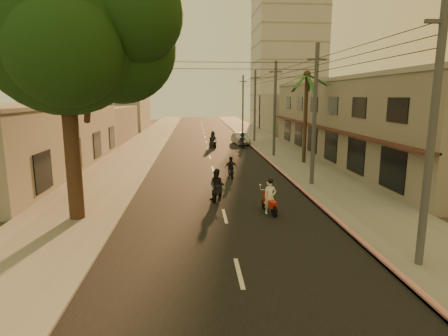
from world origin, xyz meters
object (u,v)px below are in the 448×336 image
at_px(palm_tree, 307,79).
at_px(scooter_red, 270,198).
at_px(broadleaf_tree, 74,33).
at_px(parked_car, 241,139).
at_px(scooter_far_a, 213,140).
at_px(scooter_far_b, 242,141).
at_px(scooter_mid_b, 231,168).
at_px(scooter_mid_a, 217,186).

xyz_separation_m(palm_tree, scooter_red, (-5.73, -13.73, -6.34)).
bearing_deg(broadleaf_tree, scooter_red, 0.83).
relative_size(palm_tree, parked_car, 1.89).
relative_size(scooter_far_a, scooter_far_b, 1.04).
distance_m(broadleaf_tree, scooter_far_b, 27.19).
xyz_separation_m(scooter_far_a, scooter_far_b, (3.30, -0.52, -0.04)).
xyz_separation_m(scooter_mid_b, scooter_far_a, (-0.53, 15.90, 0.17)).
height_order(scooter_mid_a, scooter_far_a, scooter_far_a).
relative_size(scooter_mid_b, scooter_far_a, 0.84).
bearing_deg(scooter_red, palm_tree, 56.43).
bearing_deg(scooter_far_b, scooter_mid_b, -104.08).
bearing_deg(parked_car, scooter_mid_b, -106.50).
xyz_separation_m(broadleaf_tree, scooter_far_b, (10.51, 23.88, -7.64)).
height_order(broadleaf_tree, scooter_far_b, broadleaf_tree).
bearing_deg(scooter_mid_a, scooter_mid_b, 94.36).
bearing_deg(palm_tree, scooter_red, -112.66).
relative_size(broadleaf_tree, scooter_mid_b, 7.46).
distance_m(scooter_red, scooter_mid_b, 8.45).
distance_m(scooter_mid_a, scooter_mid_b, 5.93).
height_order(scooter_red, scooter_mid_a, scooter_mid_a).
xyz_separation_m(scooter_mid_b, scooter_far_b, (2.77, 15.38, 0.12)).
xyz_separation_m(broadleaf_tree, scooter_red, (8.88, 0.13, -7.66)).
height_order(palm_tree, scooter_red, palm_tree).
bearing_deg(scooter_mid_b, scooter_mid_a, -106.87).
relative_size(broadleaf_tree, scooter_far_b, 6.48).
bearing_deg(palm_tree, scooter_mid_b, -142.11).
xyz_separation_m(scooter_red, scooter_far_b, (1.63, 23.76, 0.03)).
xyz_separation_m(scooter_mid_a, scooter_mid_b, (1.32, 5.77, -0.13)).
relative_size(broadleaf_tree, scooter_mid_a, 6.56).
distance_m(scooter_far_a, parked_car, 4.58).
bearing_deg(scooter_mid_b, parked_car, 77.06).
bearing_deg(scooter_mid_b, scooter_far_a, 87.96).
bearing_deg(parked_car, scooter_red, -101.36).
height_order(palm_tree, scooter_far_a, palm_tree).
bearing_deg(scooter_far_b, scooter_far_a, 167.24).
height_order(scooter_mid_b, scooter_far_a, scooter_far_a).
distance_m(scooter_mid_b, scooter_far_b, 15.63).
distance_m(scooter_far_b, parked_car, 3.46).
xyz_separation_m(scooter_red, scooter_mid_a, (-2.47, 2.60, 0.03)).
relative_size(scooter_red, scooter_mid_a, 1.00).
bearing_deg(scooter_mid_b, scooter_red, -86.13).
bearing_deg(palm_tree, broadleaf_tree, -136.52).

